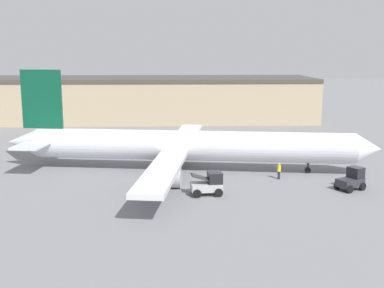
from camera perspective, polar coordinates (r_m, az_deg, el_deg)
ground_plane at (r=57.27m, az=0.00°, el=-3.12°), size 400.00×400.00×0.00m
terminal_building at (r=99.42m, az=-6.08°, el=5.36°), size 69.75×18.24×8.77m
airplane at (r=56.74m, az=-1.10°, el=-0.18°), size 44.33×37.88×11.79m
ground_crew_worker at (r=53.99m, az=10.27°, el=-3.12°), size 0.40×0.40×1.80m
baggage_tug at (r=51.76m, az=18.41°, el=-4.02°), size 3.28×2.97×2.29m
belt_loader_truck at (r=47.43m, az=1.99°, el=-4.75°), size 3.21×2.40×2.26m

